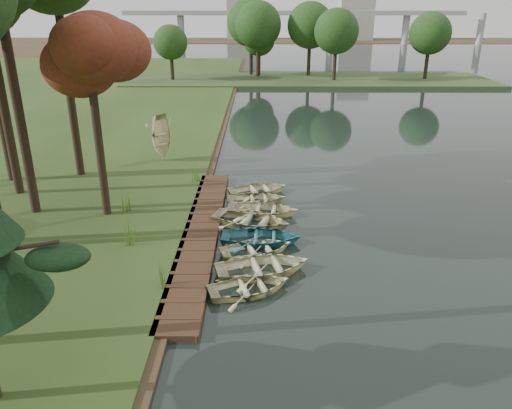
{
  "coord_description": "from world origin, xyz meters",
  "views": [
    {
      "loc": [
        1.12,
        -21.08,
        10.07
      ],
      "look_at": [
        0.96,
        0.15,
        1.54
      ],
      "focal_mm": 35.0,
      "sensor_mm": 36.0,
      "label": 1
    }
  ],
  "objects_px": {
    "rowboat_2": "(257,247)",
    "stored_rowboat": "(163,156)",
    "rowboat_0": "(249,285)",
    "rowboat_1": "(263,265)",
    "boardwalk": "(201,233)"
  },
  "relations": [
    {
      "from": "stored_rowboat",
      "to": "rowboat_1",
      "type": "bearing_deg",
      "value": -119.01
    },
    {
      "from": "rowboat_2",
      "to": "boardwalk",
      "type": "bearing_deg",
      "value": 35.14
    },
    {
      "from": "boardwalk",
      "to": "rowboat_0",
      "type": "xyz_separation_m",
      "value": [
        2.35,
        -4.99,
        0.23
      ]
    },
    {
      "from": "rowboat_0",
      "to": "rowboat_2",
      "type": "relative_size",
      "value": 0.99
    },
    {
      "from": "boardwalk",
      "to": "rowboat_2",
      "type": "xyz_separation_m",
      "value": [
        2.6,
        -1.89,
        0.23
      ]
    },
    {
      "from": "boardwalk",
      "to": "stored_rowboat",
      "type": "xyz_separation_m",
      "value": [
        -3.8,
        11.19,
        0.48
      ]
    },
    {
      "from": "boardwalk",
      "to": "rowboat_1",
      "type": "bearing_deg",
      "value": -51.32
    },
    {
      "from": "boardwalk",
      "to": "rowboat_0",
      "type": "relative_size",
      "value": 5.08
    },
    {
      "from": "rowboat_0",
      "to": "rowboat_1",
      "type": "xyz_separation_m",
      "value": [
        0.51,
        1.42,
        0.07
      ]
    },
    {
      "from": "rowboat_1",
      "to": "rowboat_2",
      "type": "xyz_separation_m",
      "value": [
        -0.26,
        1.68,
        -0.07
      ]
    },
    {
      "from": "boardwalk",
      "to": "stored_rowboat",
      "type": "bearing_deg",
      "value": 108.76
    },
    {
      "from": "rowboat_0",
      "to": "rowboat_2",
      "type": "distance_m",
      "value": 3.11
    },
    {
      "from": "boardwalk",
      "to": "rowboat_1",
      "type": "distance_m",
      "value": 4.58
    },
    {
      "from": "rowboat_2",
      "to": "stored_rowboat",
      "type": "relative_size",
      "value": 1.02
    },
    {
      "from": "rowboat_0",
      "to": "stored_rowboat",
      "type": "distance_m",
      "value": 17.31
    }
  ]
}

